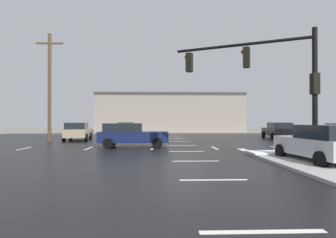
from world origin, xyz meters
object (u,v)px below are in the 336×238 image
(sedan_white, at_px, (126,129))
(sedan_navy, at_px, (131,135))
(traffic_signal_mast, at_px, (269,72))
(utility_pole_far, at_px, (50,85))
(sedan_silver, at_px, (321,143))
(sedan_tan, at_px, (78,131))
(sedan_black, at_px, (278,130))

(sedan_white, height_order, sedan_navy, same)
(traffic_signal_mast, relative_size, sedan_navy, 1.27)
(sedan_navy, height_order, utility_pole_far, utility_pole_far)
(sedan_white, distance_m, sedan_navy, 12.60)
(sedan_silver, relative_size, sedan_tan, 0.98)
(sedan_tan, relative_size, sedan_white, 1.00)
(sedan_white, height_order, sedan_black, same)
(sedan_silver, distance_m, utility_pole_far, 20.50)
(sedan_tan, distance_m, utility_pole_far, 4.57)
(traffic_signal_mast, distance_m, sedan_navy, 9.73)
(sedan_white, relative_size, sedan_black, 1.00)
(sedan_silver, distance_m, sedan_black, 16.97)
(sedan_tan, bearing_deg, sedan_white, -38.39)
(sedan_silver, xyz_separation_m, sedan_white, (-10.11, 20.11, 0.00))
(traffic_signal_mast, relative_size, sedan_black, 1.25)
(utility_pole_far, bearing_deg, sedan_silver, -39.33)
(traffic_signal_mast, xyz_separation_m, sedan_white, (-8.51, 18.69, -3.11))
(sedan_silver, xyz_separation_m, sedan_tan, (-13.70, 14.36, 0.00))
(traffic_signal_mast, xyz_separation_m, sedan_tan, (-12.10, 12.94, -3.11))
(sedan_silver, bearing_deg, sedan_navy, 45.11)
(sedan_silver, relative_size, sedan_black, 0.99)
(sedan_tan, xyz_separation_m, sedan_navy, (5.29, -6.73, 0.00))
(sedan_tan, distance_m, sedan_white, 6.78)
(traffic_signal_mast, relative_size, sedan_tan, 1.25)
(sedan_black, bearing_deg, sedan_navy, 127.70)
(sedan_black, bearing_deg, sedan_silver, 167.93)
(traffic_signal_mast, bearing_deg, sedan_black, -87.02)
(sedan_tan, relative_size, utility_pole_far, 0.52)
(sedan_tan, height_order, sedan_navy, same)
(sedan_tan, xyz_separation_m, sedan_white, (3.60, 5.75, 0.00))
(traffic_signal_mast, bearing_deg, sedan_tan, -20.01)
(sedan_navy, relative_size, utility_pole_far, 0.51)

